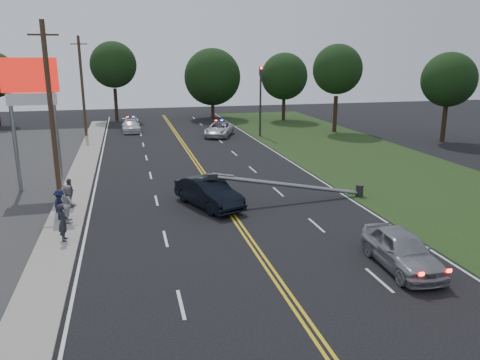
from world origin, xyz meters
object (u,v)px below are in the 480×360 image
object	(u,v)px
utility_pole_mid	(51,111)
emergency_a	(219,129)
fallen_streetlight	(298,186)
bystander_a	(63,222)
waiting_sedan	(402,250)
bystander_d	(70,193)
bystander_b	(69,203)
crashed_sedan	(209,193)
utility_pole_far	(82,87)
emergency_b	(131,126)
traffic_signal	(260,95)
pylon_sign	(31,92)
bystander_c	(60,205)

from	to	relation	value
utility_pole_mid	emergency_a	xyz separation A→B (m)	(13.36, 19.02, -4.38)
fallen_streetlight	bystander_a	distance (m)	12.76
waiting_sedan	bystander_d	world-z (taller)	bystander_d
bystander_b	crashed_sedan	bearing A→B (deg)	-87.03
crashed_sedan	utility_pole_far	bearing A→B (deg)	85.33
utility_pole_mid	utility_pole_far	world-z (taller)	same
fallen_streetlight	emergency_b	world-z (taller)	fallen_streetlight
traffic_signal	bystander_d	size ratio (longest dim) A/B	4.39
utility_pole_far	fallen_streetlight	bearing A→B (deg)	-62.76
utility_pole_mid	bystander_b	size ratio (longest dim) A/B	5.36
emergency_a	bystander_b	size ratio (longest dim) A/B	2.73
bystander_b	pylon_sign	bearing A→B (deg)	13.94
utility_pole_mid	waiting_sedan	world-z (taller)	utility_pole_mid
bystander_b	fallen_streetlight	bearing A→B (deg)	-91.45
fallen_streetlight	pylon_sign	bearing A→B (deg)	157.78
pylon_sign	fallen_streetlight	xyz separation A→B (m)	(14.69, -6.00, -5.08)
traffic_signal	utility_pole_mid	xyz separation A→B (m)	(-17.50, -18.00, 0.88)
utility_pole_mid	bystander_a	distance (m)	8.53
utility_pole_mid	crashed_sedan	world-z (taller)	utility_pole_mid
emergency_a	emergency_b	distance (m)	10.17
traffic_signal	utility_pole_mid	bearing A→B (deg)	-134.20
crashed_sedan	fallen_streetlight	bearing A→B (deg)	-24.72
emergency_a	emergency_b	size ratio (longest dim) A/B	1.11
utility_pole_far	waiting_sedan	distance (m)	38.23
traffic_signal	emergency_b	bearing A→B (deg)	154.79
crashed_sedan	emergency_b	distance (m)	28.13
bystander_c	pylon_sign	bearing A→B (deg)	35.14
waiting_sedan	bystander_a	size ratio (longest dim) A/B	2.61
traffic_signal	bystander_b	bearing A→B (deg)	-125.69
utility_pole_mid	bystander_a	size ratio (longest dim) A/B	5.89
utility_pole_mid	traffic_signal	bearing A→B (deg)	45.80
pylon_sign	emergency_a	xyz separation A→B (m)	(14.66, 17.02, -5.29)
fallen_streetlight	utility_pole_far	world-z (taller)	utility_pole_far
waiting_sedan	emergency_b	distance (m)	38.54
utility_pole_far	emergency_a	size ratio (longest dim) A/B	1.96
waiting_sedan	emergency_a	distance (m)	32.24
traffic_signal	emergency_b	distance (m)	14.74
emergency_a	bystander_c	xyz separation A→B (m)	(-12.76, -23.43, 0.18)
emergency_a	bystander_d	size ratio (longest dim) A/B	3.17
bystander_d	waiting_sedan	bearing A→B (deg)	-111.78
fallen_streetlight	utility_pole_mid	bearing A→B (deg)	163.36
utility_pole_mid	crashed_sedan	bearing A→B (deg)	-24.68
bystander_a	bystander_b	distance (m)	2.55
fallen_streetlight	bystander_b	world-z (taller)	bystander_b
crashed_sedan	bystander_a	size ratio (longest dim) A/B	2.87
bystander_d	pylon_sign	bearing A→B (deg)	42.69
bystander_c	bystander_d	size ratio (longest dim) A/B	0.96
crashed_sedan	bystander_b	bearing A→B (deg)	165.93
bystander_a	crashed_sedan	bearing A→B (deg)	-62.25
emergency_a	pylon_sign	bearing A→B (deg)	-107.61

